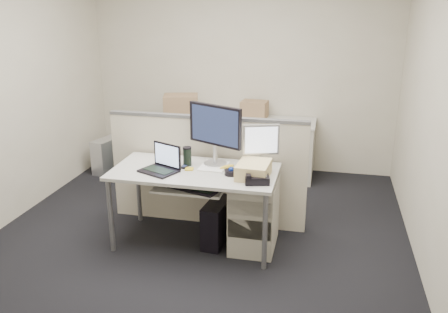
% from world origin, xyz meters
% --- Properties ---
extents(floor, '(4.00, 4.50, 0.01)m').
position_xyz_m(floor, '(0.00, 0.00, -0.01)').
color(floor, black).
rests_on(floor, ground).
extents(wall_back, '(4.00, 0.02, 2.70)m').
position_xyz_m(wall_back, '(0.00, 2.25, 1.35)').
color(wall_back, beige).
rests_on(wall_back, ground).
extents(wall_front, '(4.00, 0.02, 2.70)m').
position_xyz_m(wall_front, '(0.00, -2.25, 1.35)').
color(wall_front, beige).
rests_on(wall_front, ground).
extents(wall_right, '(0.02, 4.50, 2.70)m').
position_xyz_m(wall_right, '(2.00, 0.00, 1.35)').
color(wall_right, beige).
rests_on(wall_right, ground).
extents(desk, '(1.50, 0.75, 0.73)m').
position_xyz_m(desk, '(0.00, 0.00, 0.66)').
color(desk, beige).
rests_on(desk, floor).
extents(keyboard_tray, '(0.62, 0.32, 0.02)m').
position_xyz_m(keyboard_tray, '(0.00, -0.18, 0.62)').
color(keyboard_tray, beige).
rests_on(keyboard_tray, desk).
extents(drawer_pedestal, '(0.40, 0.55, 0.65)m').
position_xyz_m(drawer_pedestal, '(0.55, 0.05, 0.33)').
color(drawer_pedestal, '#BEB7A4').
rests_on(drawer_pedestal, floor).
extents(cubicle_partition, '(2.00, 0.06, 1.10)m').
position_xyz_m(cubicle_partition, '(0.00, 0.45, 0.55)').
color(cubicle_partition, '#BEB79A').
rests_on(cubicle_partition, floor).
extents(back_counter, '(2.00, 0.60, 0.72)m').
position_xyz_m(back_counter, '(0.00, 1.93, 0.36)').
color(back_counter, '#BEB7A4').
rests_on(back_counter, floor).
extents(monitor_main, '(0.61, 0.44, 0.57)m').
position_xyz_m(monitor_main, '(0.15, 0.18, 1.02)').
color(monitor_main, black).
rests_on(monitor_main, desk).
extents(monitor_small, '(0.37, 0.26, 0.41)m').
position_xyz_m(monitor_small, '(0.58, 0.18, 0.93)').
color(monitor_small, '#B7B7BC').
rests_on(monitor_small, desk).
extents(laptop, '(0.39, 0.35, 0.24)m').
position_xyz_m(laptop, '(-0.30, -0.12, 0.85)').
color(laptop, black).
rests_on(laptop, desk).
extents(trackball, '(0.14, 0.14, 0.05)m').
position_xyz_m(trackball, '(0.35, -0.05, 0.75)').
color(trackball, black).
rests_on(trackball, desk).
extents(desk_phone, '(0.24, 0.21, 0.07)m').
position_xyz_m(desk_phone, '(0.60, -0.18, 0.76)').
color(desk_phone, black).
rests_on(desk_phone, desk).
extents(paper_stack, '(0.25, 0.31, 0.01)m').
position_xyz_m(paper_stack, '(0.15, 0.12, 0.74)').
color(paper_stack, white).
rests_on(paper_stack, desk).
extents(sticky_pad, '(0.08, 0.08, 0.01)m').
position_xyz_m(sticky_pad, '(-0.05, 0.00, 0.74)').
color(sticky_pad, gold).
rests_on(sticky_pad, desk).
extents(travel_mug, '(0.09, 0.09, 0.17)m').
position_xyz_m(travel_mug, '(-0.10, 0.11, 0.81)').
color(travel_mug, black).
rests_on(travel_mug, desk).
extents(banana, '(0.14, 0.15, 0.04)m').
position_xyz_m(banana, '(0.28, 0.10, 0.75)').
color(banana, yellow).
rests_on(banana, desk).
extents(cellphone, '(0.06, 0.10, 0.01)m').
position_xyz_m(cellphone, '(-0.11, 0.05, 0.74)').
color(cellphone, black).
rests_on(cellphone, desk).
extents(manila_folders, '(0.28, 0.36, 0.13)m').
position_xyz_m(manila_folders, '(0.55, -0.05, 0.79)').
color(manila_folders, '#E5BE7E').
rests_on(manila_folders, desk).
extents(keyboard, '(0.48, 0.30, 0.03)m').
position_xyz_m(keyboard, '(0.05, -0.22, 0.64)').
color(keyboard, black).
rests_on(keyboard, keyboard_tray).
extents(pc_tower_desk, '(0.22, 0.46, 0.41)m').
position_xyz_m(pc_tower_desk, '(0.20, 0.03, 0.21)').
color(pc_tower_desk, black).
rests_on(pc_tower_desk, floor).
extents(pc_tower_spare_dark, '(0.18, 0.41, 0.38)m').
position_xyz_m(pc_tower_spare_dark, '(-1.34, 1.63, 0.19)').
color(pc_tower_spare_dark, black).
rests_on(pc_tower_spare_dark, floor).
extents(pc_tower_spare_silver, '(0.31, 0.52, 0.45)m').
position_xyz_m(pc_tower_spare_silver, '(-1.67, 1.63, 0.23)').
color(pc_tower_spare_silver, '#B7B7BC').
rests_on(pc_tower_spare_silver, floor).
extents(cardboard_box_left, '(0.50, 0.42, 0.32)m').
position_xyz_m(cardboard_box_left, '(-0.70, 1.81, 0.88)').
color(cardboard_box_left, olive).
rests_on(cardboard_box_left, back_counter).
extents(cardboard_box_right, '(0.35, 0.28, 0.24)m').
position_xyz_m(cardboard_box_right, '(0.21, 2.05, 0.84)').
color(cardboard_box_right, olive).
rests_on(cardboard_box_right, back_counter).
extents(red_binder, '(0.13, 0.29, 0.27)m').
position_xyz_m(red_binder, '(-0.55, 1.83, 0.85)').
color(red_binder, '#9A060A').
rests_on(red_binder, back_counter).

